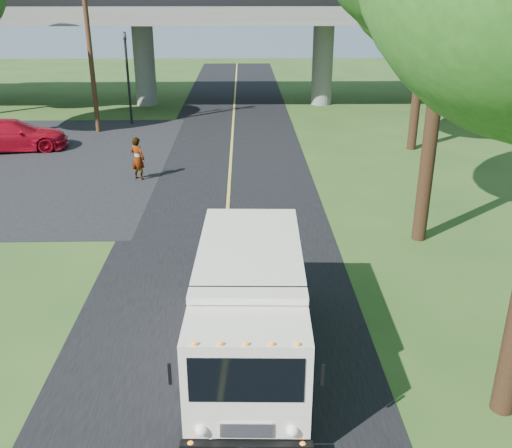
{
  "coord_description": "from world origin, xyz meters",
  "views": [
    {
      "loc": [
        0.59,
        -7.62,
        7.46
      ],
      "look_at": [
        0.92,
        6.49,
        1.6
      ],
      "focal_mm": 40.0,
      "sensor_mm": 36.0,
      "label": 1
    }
  ],
  "objects_px": {
    "pedestrian": "(138,159)",
    "red_sedan": "(12,135)",
    "step_van": "(249,307)",
    "traffic_signal": "(127,68)",
    "utility_pole": "(90,46)"
  },
  "relations": [
    {
      "from": "pedestrian",
      "to": "red_sedan",
      "type": "bearing_deg",
      "value": -5.56
    },
    {
      "from": "step_van",
      "to": "pedestrian",
      "type": "bearing_deg",
      "value": 111.15
    },
    {
      "from": "traffic_signal",
      "to": "pedestrian",
      "type": "bearing_deg",
      "value": -78.3
    },
    {
      "from": "utility_pole",
      "to": "red_sedan",
      "type": "xyz_separation_m",
      "value": [
        -3.29,
        -3.79,
        -3.84
      ]
    },
    {
      "from": "utility_pole",
      "to": "pedestrian",
      "type": "distance_m",
      "value": 10.08
    },
    {
      "from": "step_van",
      "to": "red_sedan",
      "type": "xyz_separation_m",
      "value": [
        -11.49,
        17.6,
        -0.6
      ]
    },
    {
      "from": "step_van",
      "to": "red_sedan",
      "type": "height_order",
      "value": "step_van"
    },
    {
      "from": "traffic_signal",
      "to": "utility_pole",
      "type": "distance_m",
      "value": 2.86
    },
    {
      "from": "utility_pole",
      "to": "step_van",
      "type": "relative_size",
      "value": 1.5
    },
    {
      "from": "utility_pole",
      "to": "pedestrian",
      "type": "height_order",
      "value": "utility_pole"
    },
    {
      "from": "step_van",
      "to": "red_sedan",
      "type": "relative_size",
      "value": 1.15
    },
    {
      "from": "utility_pole",
      "to": "pedestrian",
      "type": "bearing_deg",
      "value": -66.78
    },
    {
      "from": "traffic_signal",
      "to": "step_van",
      "type": "distance_m",
      "value": 24.4
    },
    {
      "from": "utility_pole",
      "to": "pedestrian",
      "type": "relative_size",
      "value": 4.97
    },
    {
      "from": "utility_pole",
      "to": "traffic_signal",
      "type": "bearing_deg",
      "value": 53.13
    }
  ]
}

